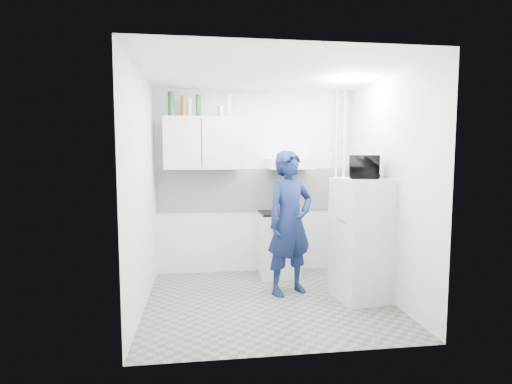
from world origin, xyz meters
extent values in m
plane|color=#6A6A5C|center=(0.00, 0.00, 0.00)|extent=(2.80, 2.80, 0.00)
plane|color=white|center=(0.00, 0.00, 2.60)|extent=(2.80, 2.80, 0.00)
plane|color=silver|center=(0.00, 1.25, 1.30)|extent=(2.80, 0.00, 2.80)
plane|color=silver|center=(-1.40, 0.00, 1.30)|extent=(0.00, 2.60, 2.60)
plane|color=silver|center=(1.40, 0.00, 1.30)|extent=(0.00, 2.60, 2.60)
imported|color=#101C44|center=(0.30, 0.26, 0.87)|extent=(0.75, 0.64, 1.75)
cube|color=white|center=(0.31, 1.00, 0.43)|extent=(0.54, 0.54, 0.87)
cube|color=silver|center=(1.10, -0.04, 0.71)|extent=(0.67, 0.67, 1.43)
cube|color=black|center=(0.31, 1.00, 0.88)|extent=(0.52, 0.52, 0.03)
cylinder|color=silver|center=(0.40, 1.00, 0.95)|extent=(0.19, 0.19, 0.10)
imported|color=black|center=(1.10, -0.04, 1.56)|extent=(0.56, 0.46, 0.27)
cylinder|color=#144C1E|center=(-1.15, 1.07, 2.36)|extent=(0.08, 0.08, 0.33)
cylinder|color=brown|center=(-0.99, 1.07, 2.34)|extent=(0.07, 0.07, 0.28)
cylinder|color=#B2B7BC|center=(-0.91, 1.07, 2.32)|extent=(0.06, 0.06, 0.25)
cylinder|color=#144C1E|center=(-0.79, 1.07, 2.35)|extent=(0.07, 0.07, 0.30)
cylinder|color=silver|center=(-0.49, 1.07, 2.28)|extent=(0.08, 0.08, 0.16)
cylinder|color=#B2B7BC|center=(-0.38, 1.07, 2.35)|extent=(0.08, 0.08, 0.30)
cube|color=silver|center=(-0.75, 1.07, 1.85)|extent=(1.00, 0.35, 0.70)
cube|color=white|center=(0.45, 1.00, 1.57)|extent=(0.60, 0.50, 0.14)
cube|color=white|center=(0.00, 1.24, 1.20)|extent=(2.74, 0.03, 0.60)
cylinder|color=white|center=(1.30, 1.17, 1.30)|extent=(0.05, 0.05, 2.60)
cylinder|color=white|center=(1.18, 1.17, 1.30)|extent=(0.04, 0.04, 2.60)
cylinder|color=white|center=(1.00, 0.20, 2.57)|extent=(0.10, 0.10, 0.02)
camera|label=1|loc=(-0.75, -4.43, 1.70)|focal=28.00mm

